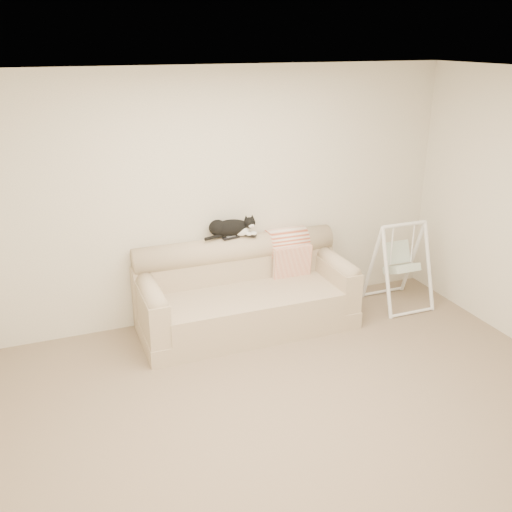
{
  "coord_description": "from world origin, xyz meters",
  "views": [
    {
      "loc": [
        -1.74,
        -3.43,
        2.85
      ],
      "look_at": [
        0.09,
        1.27,
        0.9
      ],
      "focal_mm": 40.0,
      "sensor_mm": 36.0,
      "label": 1
    }
  ],
  "objects_px": {
    "remote_a": "(231,237)",
    "baby_swing": "(400,264)",
    "remote_b": "(249,235)",
    "tuxedo_cat": "(231,228)",
    "sofa": "(244,294)"
  },
  "relations": [
    {
      "from": "remote_a",
      "to": "remote_b",
      "type": "bearing_deg",
      "value": 3.2
    },
    {
      "from": "tuxedo_cat",
      "to": "remote_a",
      "type": "bearing_deg",
      "value": -108.11
    },
    {
      "from": "sofa",
      "to": "remote_b",
      "type": "distance_m",
      "value": 0.62
    },
    {
      "from": "remote_a",
      "to": "baby_swing",
      "type": "height_order",
      "value": "baby_swing"
    },
    {
      "from": "remote_a",
      "to": "baby_swing",
      "type": "bearing_deg",
      "value": -11.29
    },
    {
      "from": "remote_a",
      "to": "baby_swing",
      "type": "xyz_separation_m",
      "value": [
        1.85,
        -0.37,
        -0.43
      ]
    },
    {
      "from": "tuxedo_cat",
      "to": "sofa",
      "type": "bearing_deg",
      "value": -77.84
    },
    {
      "from": "remote_a",
      "to": "sofa",
      "type": "bearing_deg",
      "value": -73.56
    },
    {
      "from": "tuxedo_cat",
      "to": "baby_swing",
      "type": "height_order",
      "value": "tuxedo_cat"
    },
    {
      "from": "remote_b",
      "to": "tuxedo_cat",
      "type": "relative_size",
      "value": 0.29
    },
    {
      "from": "remote_b",
      "to": "baby_swing",
      "type": "bearing_deg",
      "value": -12.97
    },
    {
      "from": "remote_a",
      "to": "tuxedo_cat",
      "type": "distance_m",
      "value": 0.1
    },
    {
      "from": "remote_a",
      "to": "baby_swing",
      "type": "distance_m",
      "value": 1.94
    },
    {
      "from": "sofa",
      "to": "remote_b",
      "type": "relative_size",
      "value": 13.55
    },
    {
      "from": "remote_a",
      "to": "tuxedo_cat",
      "type": "xyz_separation_m",
      "value": [
        0.01,
        0.03,
        0.09
      ]
    }
  ]
}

